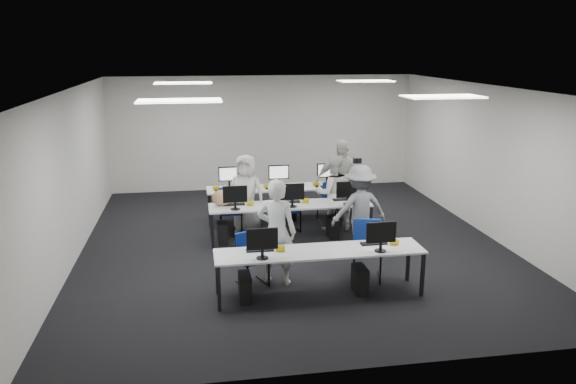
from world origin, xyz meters
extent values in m
plane|color=black|center=(0.00, 0.00, 0.00)|extent=(9.00, 9.00, 0.00)
plane|color=white|center=(0.00, 0.00, 3.00)|extent=(9.00, 9.00, 0.00)
cube|color=silver|center=(0.00, 4.50, 1.50)|extent=(8.00, 0.02, 3.00)
cube|color=silver|center=(0.00, -4.50, 1.50)|extent=(8.00, 0.02, 3.00)
cube|color=silver|center=(-4.00, 0.00, 1.50)|extent=(0.02, 9.00, 3.00)
cube|color=silver|center=(4.00, 0.00, 1.50)|extent=(0.02, 9.00, 3.00)
cube|color=white|center=(-2.00, -2.00, 2.98)|extent=(1.20, 0.60, 0.02)
cube|color=white|center=(2.00, -2.00, 2.98)|extent=(1.20, 0.60, 0.02)
cube|color=white|center=(-2.00, 2.00, 2.98)|extent=(1.20, 0.60, 0.02)
cube|color=white|center=(2.00, 2.00, 2.98)|extent=(1.20, 0.60, 0.02)
cube|color=silver|center=(0.00, -2.40, 0.71)|extent=(3.20, 0.70, 0.03)
cube|color=black|center=(-1.55, -2.70, 0.35)|extent=(0.05, 0.05, 0.70)
cube|color=black|center=(-1.55, -2.10, 0.35)|extent=(0.05, 0.05, 0.70)
cube|color=black|center=(1.55, -2.70, 0.35)|extent=(0.05, 0.05, 0.70)
cube|color=black|center=(1.55, -2.10, 0.35)|extent=(0.05, 0.05, 0.70)
cube|color=silver|center=(0.00, 0.20, 0.71)|extent=(3.20, 0.70, 0.03)
cube|color=black|center=(-1.55, -0.10, 0.35)|extent=(0.05, 0.05, 0.70)
cube|color=black|center=(-1.55, 0.50, 0.35)|extent=(0.05, 0.05, 0.70)
cube|color=black|center=(1.55, -0.10, 0.35)|extent=(0.05, 0.05, 0.70)
cube|color=black|center=(1.55, 0.50, 0.35)|extent=(0.05, 0.05, 0.70)
cube|color=silver|center=(0.00, 1.60, 0.71)|extent=(3.20, 0.70, 0.03)
cube|color=black|center=(-1.55, 1.30, 0.35)|extent=(0.05, 0.05, 0.70)
cube|color=black|center=(-1.55, 1.90, 0.35)|extent=(0.05, 0.05, 0.70)
cube|color=black|center=(1.55, 1.30, 0.35)|extent=(0.05, 0.05, 0.70)
cube|color=black|center=(1.55, 1.90, 0.35)|extent=(0.05, 0.05, 0.70)
cube|color=#0B339B|center=(-0.90, -2.58, 1.03)|extent=(0.46, 0.04, 0.32)
cube|color=black|center=(-0.90, -2.26, 0.74)|extent=(0.42, 0.14, 0.02)
ellipsoid|color=black|center=(-0.60, -2.26, 0.75)|extent=(0.07, 0.10, 0.04)
cube|color=black|center=(-1.15, -2.40, 0.21)|extent=(0.18, 0.40, 0.42)
cube|color=white|center=(0.90, -2.58, 1.03)|extent=(0.46, 0.04, 0.32)
cube|color=black|center=(0.90, -2.26, 0.74)|extent=(0.42, 0.14, 0.02)
ellipsoid|color=black|center=(1.20, -2.26, 0.75)|extent=(0.07, 0.10, 0.04)
cube|color=black|center=(0.65, -2.40, 0.21)|extent=(0.18, 0.40, 0.42)
cube|color=white|center=(-1.10, 0.02, 1.03)|extent=(0.46, 0.04, 0.32)
cube|color=black|center=(-1.10, 0.34, 0.74)|extent=(0.42, 0.14, 0.02)
ellipsoid|color=black|center=(-0.80, 0.34, 0.75)|extent=(0.07, 0.10, 0.04)
cube|color=black|center=(-1.35, 0.20, 0.21)|extent=(0.18, 0.40, 0.42)
cube|color=white|center=(0.00, 0.02, 1.03)|extent=(0.46, 0.04, 0.32)
cube|color=black|center=(0.00, 0.34, 0.74)|extent=(0.42, 0.14, 0.02)
ellipsoid|color=black|center=(0.30, 0.34, 0.75)|extent=(0.07, 0.10, 0.04)
cube|color=black|center=(-0.25, 0.20, 0.21)|extent=(0.18, 0.40, 0.42)
cube|color=white|center=(1.10, 0.02, 1.03)|extent=(0.46, 0.04, 0.32)
cube|color=black|center=(1.10, 0.34, 0.74)|extent=(0.42, 0.14, 0.02)
ellipsoid|color=black|center=(1.40, 0.34, 0.75)|extent=(0.07, 0.10, 0.04)
cube|color=black|center=(0.85, 0.20, 0.21)|extent=(0.18, 0.40, 0.42)
cube|color=white|center=(-1.10, 1.78, 1.03)|extent=(0.46, 0.04, 0.32)
cube|color=black|center=(-1.10, 1.46, 0.74)|extent=(0.42, 0.14, 0.02)
ellipsoid|color=black|center=(-1.40, 1.46, 0.75)|extent=(0.07, 0.10, 0.04)
cube|color=black|center=(-0.85, 1.60, 0.21)|extent=(0.18, 0.40, 0.42)
cube|color=white|center=(0.00, 1.78, 1.03)|extent=(0.46, 0.04, 0.32)
cube|color=black|center=(0.00, 1.46, 0.74)|extent=(0.42, 0.14, 0.02)
ellipsoid|color=black|center=(-0.30, 1.46, 0.75)|extent=(0.07, 0.10, 0.04)
cube|color=black|center=(0.25, 1.60, 0.21)|extent=(0.18, 0.40, 0.42)
cube|color=white|center=(1.10, 1.78, 1.03)|extent=(0.46, 0.04, 0.32)
cube|color=black|center=(1.10, 1.46, 0.74)|extent=(0.42, 0.14, 0.02)
ellipsoid|color=black|center=(0.80, 1.46, 0.75)|extent=(0.07, 0.10, 0.04)
cube|color=black|center=(1.35, 1.60, 0.21)|extent=(0.18, 0.40, 0.42)
cube|color=navy|center=(-0.98, -1.84, 0.43)|extent=(0.53, 0.52, 0.06)
cube|color=navy|center=(-1.05, -1.67, 0.68)|extent=(0.38, 0.19, 0.34)
cube|color=navy|center=(0.91, -1.90, 0.49)|extent=(0.57, 0.56, 0.06)
cube|color=navy|center=(0.97, -1.69, 0.77)|extent=(0.45, 0.17, 0.39)
cube|color=navy|center=(-1.14, 0.77, 0.47)|extent=(0.46, 0.44, 0.06)
cube|color=navy|center=(-1.14, 0.98, 0.74)|extent=(0.43, 0.06, 0.37)
cube|color=navy|center=(0.04, 0.77, 0.44)|extent=(0.52, 0.50, 0.06)
cube|color=navy|center=(-0.02, 0.95, 0.69)|extent=(0.40, 0.16, 0.34)
cube|color=navy|center=(1.15, 0.81, 0.49)|extent=(0.56, 0.54, 0.06)
cube|color=navy|center=(1.11, 1.02, 0.77)|extent=(0.45, 0.15, 0.39)
cube|color=navy|center=(-1.12, 1.09, 0.42)|extent=(0.47, 0.46, 0.06)
cube|color=navy|center=(-1.09, 0.91, 0.66)|extent=(0.39, 0.12, 0.33)
cube|color=navy|center=(0.06, 1.13, 0.42)|extent=(0.48, 0.46, 0.06)
cube|color=navy|center=(0.02, 0.95, 0.66)|extent=(0.39, 0.12, 0.33)
cube|color=navy|center=(1.03, 1.17, 0.49)|extent=(0.48, 0.46, 0.06)
cube|color=navy|center=(1.03, 0.96, 0.76)|extent=(0.44, 0.07, 0.38)
ellipsoid|color=#8B6847|center=(-1.34, 0.32, 0.89)|extent=(0.41, 0.28, 0.32)
imported|color=beige|center=(-0.58, -1.83, 0.87)|extent=(0.74, 0.62, 1.74)
imported|color=beige|center=(0.97, 0.69, 0.79)|extent=(0.79, 0.62, 1.58)
imported|color=beige|center=(-0.82, 0.86, 0.81)|extent=(0.93, 0.79, 1.62)
imported|color=beige|center=(1.22, 1.05, 0.92)|extent=(1.17, 0.84, 1.84)
imported|color=gray|center=(1.15, -0.62, 0.82)|extent=(1.13, 0.73, 1.64)
cube|color=black|center=(1.13, -0.44, 1.70)|extent=(0.16, 0.20, 0.10)
camera|label=1|loc=(-1.80, -10.23, 3.74)|focal=35.00mm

